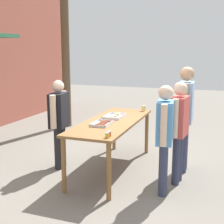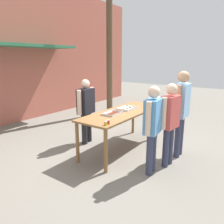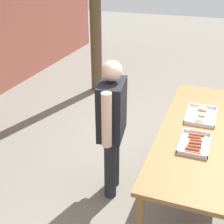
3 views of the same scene
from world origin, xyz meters
name	(u,v)px [view 2 (image 2 of 3)]	position (x,y,z in m)	size (l,w,h in m)	color
ground_plane	(122,148)	(0.00, 0.00, 0.00)	(24.00, 24.00, 0.00)	slate
building_facade_back	(16,51)	(0.00, 3.98, 2.26)	(12.00, 1.11, 4.50)	#A85647
serving_table	(122,116)	(0.00, 0.00, 0.79)	(2.32, 0.83, 0.89)	brown
food_tray_sausages	(112,114)	(-0.34, 0.05, 0.90)	(0.42, 0.27, 0.04)	silver
food_tray_buns	(127,108)	(0.28, 0.05, 0.90)	(0.47, 0.31, 0.06)	silver
condiment_jar_mustard	(106,123)	(-1.03, -0.31, 0.92)	(0.06, 0.06, 0.08)	gold
condiment_jar_ketchup	(108,122)	(-0.95, -0.30, 0.92)	(0.06, 0.06, 0.08)	#B22319
beer_cup	(154,103)	(1.02, -0.30, 0.94)	(0.08, 0.08, 0.11)	#DBC67A
person_server_behind_table	(86,106)	(-0.20, 0.92, 0.92)	(0.64, 0.31, 1.57)	#232328
person_customer_holding_hotdog	(153,123)	(-0.61, -1.02, 0.95)	(0.58, 0.27, 1.60)	#333851
person_customer_with_cup	(181,107)	(0.39, -1.18, 1.08)	(0.61, 0.25, 1.80)	#333851
person_customer_waiting_in_line	(170,118)	(-0.16, -1.16, 0.96)	(0.57, 0.26, 1.61)	#333851
utility_pole	(109,35)	(2.60, 2.26, 2.82)	(1.10, 0.22, 5.47)	brown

